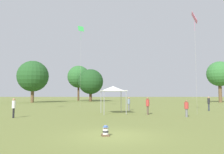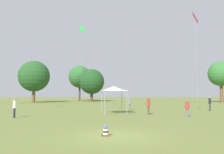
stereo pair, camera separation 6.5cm
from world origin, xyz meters
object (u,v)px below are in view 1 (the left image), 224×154
(person_standing_3, at_px, (209,102))
(person_standing_1, at_px, (14,106))
(person_standing_4, at_px, (148,104))
(distant_tree_1, at_px, (34,76))
(kite_1, at_px, (195,20))
(distant_tree_2, at_px, (79,77))
(distant_tree_3, at_px, (91,82))
(canopy_tent, at_px, (114,89))
(distant_tree_0, at_px, (220,74))
(person_standing_0, at_px, (129,103))
(kite_2, at_px, (81,32))
(seated_toddler, at_px, (106,132))
(person_standing_2, at_px, (187,107))

(person_standing_3, bearing_deg, person_standing_1, 46.39)
(person_standing_4, bearing_deg, distant_tree_1, -128.96)
(person_standing_3, relative_size, kite_1, 0.16)
(distant_tree_2, relative_size, distant_tree_3, 1.19)
(distant_tree_2, bearing_deg, canopy_tent, -76.56)
(distant_tree_3, bearing_deg, distant_tree_0, -12.56)
(person_standing_3, height_order, person_standing_4, person_standing_3)
(kite_1, height_order, distant_tree_0, kite_1)
(person_standing_0, xyz_separation_m, canopy_tent, (-2.11, -4.71, 1.70))
(kite_2, distance_m, distant_tree_3, 29.99)
(canopy_tent, height_order, kite_2, kite_2)
(person_standing_3, bearing_deg, distant_tree_0, -93.24)
(kite_1, bearing_deg, person_standing_4, 162.05)
(seated_toddler, relative_size, person_standing_3, 0.31)
(seated_toddler, distance_m, distant_tree_1, 48.65)
(kite_2, distance_m, distant_tree_1, 26.49)
(seated_toddler, relative_size, distant_tree_2, 0.05)
(person_standing_3, bearing_deg, person_standing_2, 79.73)
(person_standing_2, height_order, person_standing_4, person_standing_4)
(person_standing_1, height_order, kite_1, kite_1)
(distant_tree_3, bearing_deg, kite_1, -68.43)
(seated_toddler, xyz_separation_m, distant_tree_2, (-10.37, 58.10, 7.41))
(seated_toddler, height_order, distant_tree_2, distant_tree_2)
(distant_tree_0, relative_size, distant_tree_3, 1.12)
(distant_tree_0, distance_m, distant_tree_3, 34.96)
(person_standing_0, distance_m, person_standing_2, 9.56)
(person_standing_3, xyz_separation_m, distant_tree_2, (-23.24, 41.29, 6.52))
(person_standing_1, xyz_separation_m, kite_2, (4.02, 14.33, 11.11))
(person_standing_3, height_order, distant_tree_2, distant_tree_2)
(canopy_tent, distance_m, distant_tree_3, 40.05)
(person_standing_0, bearing_deg, kite_2, -27.91)
(kite_2, xyz_separation_m, distant_tree_1, (-15.20, 20.98, -5.52))
(person_standing_0, distance_m, distant_tree_0, 37.82)
(distant_tree_0, bearing_deg, seated_toddler, -122.28)
(kite_1, bearing_deg, distant_tree_0, 32.99)
(person_standing_1, height_order, distant_tree_1, distant_tree_1)
(person_standing_4, relative_size, distant_tree_0, 0.17)
(seated_toddler, bearing_deg, canopy_tent, 76.06)
(person_standing_3, bearing_deg, kite_2, 6.32)
(person_standing_2, distance_m, distant_tree_2, 52.40)
(person_standing_1, relative_size, person_standing_3, 0.98)
(person_standing_4, bearing_deg, person_standing_0, -150.48)
(seated_toddler, relative_size, kite_1, 0.05)
(kite_2, distance_m, distant_tree_0, 39.67)
(canopy_tent, xyz_separation_m, kite_1, (9.26, -0.14, 7.87))
(person_standing_0, distance_m, distant_tree_3, 36.04)
(person_standing_1, distance_m, kite_1, 21.13)
(seated_toddler, bearing_deg, kite_2, 89.65)
(person_standing_2, xyz_separation_m, person_standing_3, (5.46, 7.56, 0.18))
(person_standing_2, bearing_deg, seated_toddler, -42.26)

